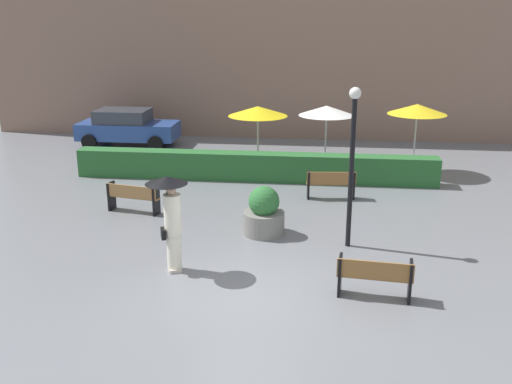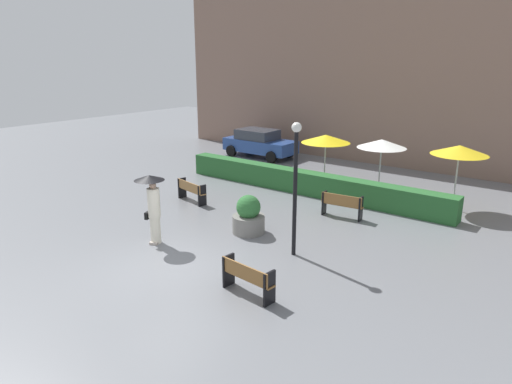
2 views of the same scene
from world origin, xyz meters
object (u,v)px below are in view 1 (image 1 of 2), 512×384
(lamp_post, at_px, (352,151))
(patio_umbrella_yellow, at_px, (258,111))
(bench_far_left, at_px, (133,196))
(planter_pot, at_px, (264,214))
(patio_umbrella_yellow_far, at_px, (417,109))
(parked_car, at_px, (127,127))
(patio_umbrella_white, at_px, (327,111))
(bench_back_row, at_px, (331,183))
(pedestrian_with_umbrella, at_px, (171,212))
(bench_near_right, at_px, (375,276))

(lamp_post, height_order, patio_umbrella_yellow, lamp_post)
(bench_far_left, relative_size, planter_pot, 1.25)
(patio_umbrella_yellow_far, distance_m, parked_car, 12.13)
(patio_umbrella_white, relative_size, parked_car, 0.55)
(bench_back_row, xyz_separation_m, pedestrian_with_umbrella, (-3.54, -5.66, 0.85))
(patio_umbrella_yellow_far, bearing_deg, patio_umbrella_white, 173.75)
(bench_near_right, relative_size, planter_pot, 1.19)
(planter_pot, relative_size, patio_umbrella_yellow, 0.56)
(parked_car, bearing_deg, patio_umbrella_yellow, -27.44)
(pedestrian_with_umbrella, height_order, patio_umbrella_yellow, patio_umbrella_yellow)
(bench_far_left, distance_m, bench_back_row, 5.98)
(bench_near_right, distance_m, pedestrian_with_umbrella, 4.53)
(bench_near_right, relative_size, patio_umbrella_yellow_far, 0.62)
(patio_umbrella_white, height_order, parked_car, patio_umbrella_white)
(bench_near_right, relative_size, parked_car, 0.36)
(patio_umbrella_yellow, distance_m, patio_umbrella_white, 2.48)
(bench_near_right, relative_size, patio_umbrella_yellow, 0.67)
(patio_umbrella_yellow, bearing_deg, patio_umbrella_white, 6.57)
(pedestrian_with_umbrella, height_order, patio_umbrella_white, patio_umbrella_white)
(bench_far_left, relative_size, bench_back_row, 1.05)
(patio_umbrella_white, bearing_deg, planter_pot, -102.65)
(bench_back_row, distance_m, patio_umbrella_white, 4.06)
(patio_umbrella_yellow_far, bearing_deg, bench_back_row, -131.02)
(pedestrian_with_umbrella, bearing_deg, patio_umbrella_white, 70.38)
(lamp_post, bearing_deg, planter_pot, 165.03)
(bench_back_row, bearing_deg, patio_umbrella_yellow_far, 48.98)
(bench_back_row, distance_m, pedestrian_with_umbrella, 6.73)
(planter_pot, height_order, lamp_post, lamp_post)
(parked_car, bearing_deg, planter_pot, -54.64)
(bench_back_row, bearing_deg, pedestrian_with_umbrella, -122.01)
(patio_umbrella_yellow, height_order, parked_car, patio_umbrella_yellow)
(patio_umbrella_yellow_far, bearing_deg, parked_car, 164.66)
(bench_near_right, bearing_deg, bench_back_row, 97.21)
(bench_back_row, xyz_separation_m, planter_pot, (-1.75, -3.20, 0.03))
(patio_umbrella_yellow, distance_m, patio_umbrella_yellow_far, 5.60)
(patio_umbrella_yellow_far, bearing_deg, lamp_post, -109.55)
(planter_pot, bearing_deg, patio_umbrella_yellow, 97.80)
(bench_far_left, bearing_deg, patio_umbrella_white, 46.10)
(lamp_post, xyz_separation_m, patio_umbrella_white, (-0.59, 7.50, -0.25))
(bench_back_row, xyz_separation_m, patio_umbrella_yellow, (-2.66, 3.44, 1.60))
(bench_near_right, bearing_deg, planter_pot, 127.91)
(bench_near_right, distance_m, parked_car, 16.15)
(bench_near_right, bearing_deg, patio_umbrella_white, 95.68)
(patio_umbrella_yellow, bearing_deg, lamp_post, -67.04)
(parked_car, bearing_deg, lamp_post, -48.72)
(parked_car, bearing_deg, patio_umbrella_yellow_far, -15.34)
(lamp_post, bearing_deg, bench_far_left, 163.27)
(bench_near_right, bearing_deg, pedestrian_with_umbrella, 169.12)
(bench_back_row, distance_m, patio_umbrella_yellow_far, 4.82)
(bench_near_right, bearing_deg, patio_umbrella_yellow_far, 77.91)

